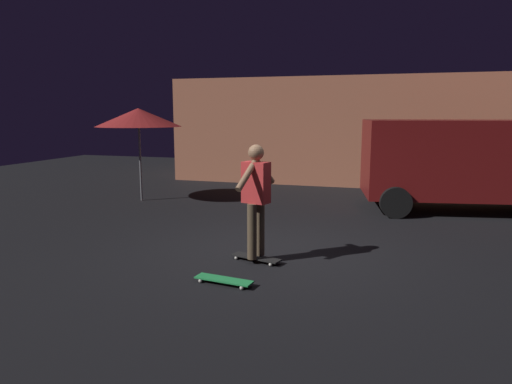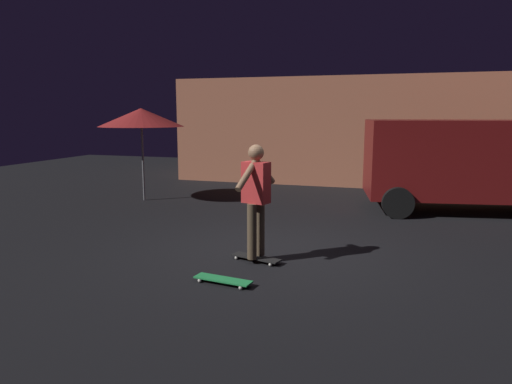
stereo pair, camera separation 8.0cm
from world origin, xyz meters
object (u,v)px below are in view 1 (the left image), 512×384
object	(u,v)px
skateboard_spare	(224,280)
skater	(256,193)
patio_umbrella	(138,118)
parked_van	(471,159)
skateboard_ridden	(256,258)

from	to	relation	value
skateboard_spare	skater	world-z (taller)	skater
patio_umbrella	skater	xyz separation A→B (m)	(4.22, -3.87, -1.04)
patio_umbrella	parked_van	bearing A→B (deg)	7.99
skateboard_ridden	skateboard_spare	world-z (taller)	same
parked_van	skateboard_ridden	xyz separation A→B (m)	(-3.49, -4.96, -1.11)
skateboard_ridden	skater	xyz separation A→B (m)	(0.00, 0.00, 0.98)
parked_van	skateboard_spare	size ratio (longest dim) A/B	6.09
parked_van	patio_umbrella	size ratio (longest dim) A/B	2.12
patio_umbrella	skateboard_ridden	size ratio (longest dim) A/B	2.86
parked_van	skateboard_ridden	size ratio (longest dim) A/B	6.04
patio_umbrella	skateboard_spare	size ratio (longest dim) A/B	2.88
skater	skateboard_ridden	bearing A→B (deg)	-104.04
patio_umbrella	skater	distance (m)	5.82
parked_van	skateboard_spare	distance (m)	7.07
parked_van	patio_umbrella	xyz separation A→B (m)	(-7.71, -1.08, 0.91)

